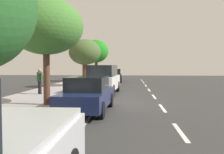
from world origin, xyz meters
TOP-DOWN VIEW (x-y plane):
  - ground at (0.00, 0.00)m, footprint 66.55×66.55m
  - sidewalk at (4.22, 0.00)m, footprint 4.31×41.59m
  - curb_edge at (1.99, 0.00)m, footprint 0.16×41.59m
  - lane_stripe_centre at (-2.55, -0.80)m, footprint 0.14×40.00m
  - lane_stripe_bike_edge at (0.52, 0.00)m, footprint 0.12×41.59m
  - parked_sedan_black_nearest at (0.83, -16.12)m, footprint 1.93×4.45m
  - parked_suv_white_second at (0.85, -4.36)m, footprint 2.21×4.82m
  - parked_sedan_dark_blue_mid at (0.78, 2.43)m, footprint 2.01×4.48m
  - bicycle_at_curb at (1.52, -10.39)m, footprint 1.66×0.58m
  - cyclist_with_backpack at (1.75, -10.83)m, footprint 0.50×0.59m
  - street_tree_near_cyclist at (2.92, -16.51)m, footprint 2.87×2.87m
  - street_tree_mid_block at (2.92, -8.96)m, footprint 2.81×2.81m
  - street_tree_far_end at (2.92, 1.40)m, footprint 3.52×3.52m
  - pedestrian_on_phone at (4.78, -2.78)m, footprint 0.46×0.48m

SIDE VIEW (x-z plane):
  - ground at x=0.00m, z-range 0.00..0.00m
  - lane_stripe_centre at x=-2.55m, z-range 0.00..0.01m
  - lane_stripe_bike_edge at x=0.52m, z-range 0.00..0.01m
  - sidewalk at x=4.22m, z-range 0.00..0.12m
  - curb_edge at x=1.99m, z-range 0.00..0.12m
  - bicycle_at_curb at x=1.52m, z-range 0.00..0.72m
  - parked_sedan_black_nearest at x=0.83m, z-range -0.01..1.51m
  - parked_sedan_dark_blue_mid at x=0.78m, z-range -0.01..1.51m
  - cyclist_with_backpack at x=1.75m, z-range 0.18..1.85m
  - parked_suv_white_second at x=0.85m, z-range 0.03..2.02m
  - pedestrian_on_phone at x=4.78m, z-range 0.23..1.87m
  - street_tree_mid_block at x=2.92m, z-range 1.01..5.13m
  - street_tree_near_cyclist at x=2.92m, z-range 1.16..5.94m
  - street_tree_far_end at x=2.92m, z-range 1.29..6.33m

